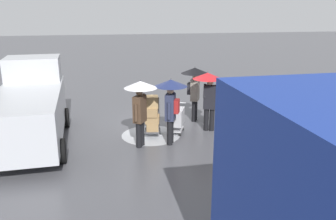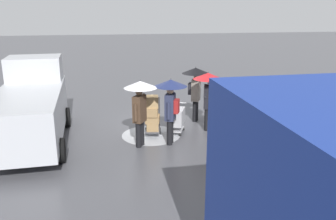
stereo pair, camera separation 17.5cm
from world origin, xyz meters
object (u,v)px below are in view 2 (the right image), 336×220
Objects in this scene: pedestrian_white_side at (171,97)px; pedestrian_far_side at (209,88)px; pedestrian_pink_side at (140,98)px; pedestrian_black_side at (196,82)px; hand_dolly_boxes at (153,115)px; shopping_cart_vendor at (176,117)px; cargo_van_parked_right at (31,107)px.

pedestrian_far_side is at bearing -147.42° from pedestrian_white_side.
pedestrian_black_side is (-2.31, -2.18, -0.01)m from pedestrian_pink_side.
pedestrian_pink_side is at bearing 2.83° from pedestrian_white_side.
pedestrian_pink_side and pedestrian_black_side have the same top height.
hand_dolly_boxes is 1.20m from pedestrian_white_side.
pedestrian_pink_side is at bearing 22.23° from pedestrian_far_side.
pedestrian_black_side is 1.17m from pedestrian_far_side.
pedestrian_white_side is (0.35, 0.93, 1.00)m from shopping_cart_vendor.
pedestrian_white_side is at bearing 123.82° from hand_dolly_boxes.
pedestrian_white_side reaches higher than shopping_cart_vendor.
shopping_cart_vendor is 1.56m from pedestrian_far_side.
pedestrian_white_side is (-0.98, -0.05, -0.01)m from pedestrian_pink_side.
pedestrian_white_side is (-0.50, 0.75, 0.80)m from hand_dolly_boxes.
pedestrian_far_side reaches higher than shopping_cart_vendor.
cargo_van_parked_right reaches higher than shopping_cart_vendor.
pedestrian_black_side is 1.00× the size of pedestrian_white_side.
pedestrian_pink_side is 0.98m from pedestrian_white_side.
pedestrian_pink_side is (-3.46, 0.92, 0.41)m from cargo_van_parked_right.
pedestrian_white_side is at bearing 32.58° from pedestrian_far_side.
pedestrian_pink_side reaches higher than hand_dolly_boxes.
cargo_van_parked_right reaches higher than pedestrian_white_side.
pedestrian_far_side is (-2.03, -0.23, 0.81)m from hand_dolly_boxes.
hand_dolly_boxes is (-3.94, 0.13, -0.41)m from cargo_van_parked_right.
pedestrian_pink_side is 1.00× the size of pedestrian_far_side.
pedestrian_far_side is at bearing -177.50° from shopping_cart_vendor.
pedestrian_black_side is (-5.77, -1.25, 0.39)m from cargo_van_parked_right.
pedestrian_far_side is at bearing -179.04° from cargo_van_parked_right.
shopping_cart_vendor is at bearing -168.08° from hand_dolly_boxes.
shopping_cart_vendor is 0.49× the size of pedestrian_pink_side.
pedestrian_pink_side reaches higher than shopping_cart_vendor.
hand_dolly_boxes is (0.85, 0.18, 0.20)m from shopping_cart_vendor.
pedestrian_black_side is at bearing -142.85° from hand_dolly_boxes.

